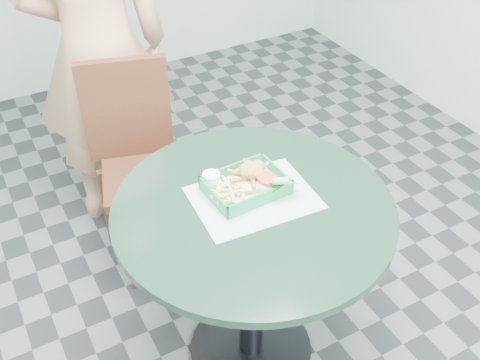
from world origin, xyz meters
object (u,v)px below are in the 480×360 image
food_basket (246,192)px  crab_sandwich (252,178)px  diner_person (92,16)px  dining_chair (138,152)px  cafe_table (253,247)px  sauce_ramekin (212,181)px

food_basket → crab_sandwich: bearing=28.5°
diner_person → food_basket: size_ratio=8.22×
food_basket → crab_sandwich: crab_sandwich is taller
dining_chair → diner_person: diner_person is taller
cafe_table → crab_sandwich: crab_sandwich is taller
dining_chair → diner_person: size_ratio=0.45×
cafe_table → dining_chair: dining_chair is taller
diner_person → sauce_ramekin: (0.07, -0.96, -0.23)m
food_basket → sauce_ramekin: 0.12m
cafe_table → diner_person: bearing=97.7°
dining_chair → crab_sandwich: bearing=-59.6°
crab_sandwich → food_basket: bearing=-151.5°
diner_person → sauce_ramekin: diner_person is taller
food_basket → crab_sandwich: (0.04, 0.02, 0.03)m
sauce_ramekin → food_basket: bearing=-38.8°
dining_chair → crab_sandwich: (0.17, -0.68, 0.27)m
cafe_table → diner_person: diner_person is taller
cafe_table → sauce_ramekin: 0.27m
cafe_table → sauce_ramekin: (-0.08, 0.14, 0.22)m
crab_sandwich → sauce_ramekin: crab_sandwich is taller
crab_sandwich → sauce_ramekin: size_ratio=2.25×
dining_chair → sauce_ramekin: 0.69m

